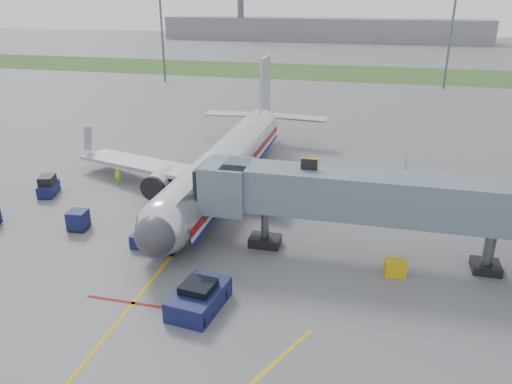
% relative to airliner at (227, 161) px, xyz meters
% --- Properties ---
extents(ground, '(400.00, 400.00, 0.00)m').
position_rel_airliner_xyz_m(ground, '(-0.00, -15.25, -2.65)').
color(ground, '#565659').
rests_on(ground, ground).
extents(grass_strip, '(300.00, 25.00, 0.01)m').
position_rel_airliner_xyz_m(grass_strip, '(-0.00, 74.75, -2.64)').
color(grass_strip, '#2D4C1E').
rests_on(grass_strip, ground).
extents(apron_markings, '(21.52, 50.00, 0.01)m').
position_rel_airliner_xyz_m(apron_markings, '(-0.00, -22.65, -2.64)').
color(apron_markings, gold).
rests_on(apron_markings, ground).
extents(airliner, '(32.10, 35.67, 10.25)m').
position_rel_airliner_xyz_m(airliner, '(0.00, 0.00, 0.00)').
color(airliner, silver).
rests_on(airliner, ground).
extents(jet_bridge, '(25.30, 4.00, 6.90)m').
position_rel_airliner_xyz_m(jet_bridge, '(12.86, -10.25, 1.82)').
color(jet_bridge, slate).
rests_on(jet_bridge, ground).
extents(light_mast_left, '(2.00, 0.44, 20.40)m').
position_rel_airliner_xyz_m(light_mast_left, '(-30.00, 54.75, 8.13)').
color(light_mast_left, '#595B60').
rests_on(light_mast_left, ground).
extents(light_mast_right, '(2.00, 0.44, 20.40)m').
position_rel_airliner_xyz_m(light_mast_right, '(25.00, 59.75, 8.13)').
color(light_mast_right, '#595B60').
rests_on(light_mast_right, ground).
extents(distant_terminal, '(120.00, 14.00, 8.00)m').
position_rel_airliner_xyz_m(distant_terminal, '(-10.00, 154.75, 1.35)').
color(distant_terminal, slate).
rests_on(distant_terminal, ground).
extents(pushback_tug, '(2.96, 4.32, 1.68)m').
position_rel_airliner_xyz_m(pushback_tug, '(4.00, -18.75, -1.94)').
color(pushback_tug, '#0E0C38').
rests_on(pushback_tug, ground).
extents(baggage_tug, '(2.08, 2.88, 1.81)m').
position_rel_airliner_xyz_m(baggage_tug, '(-15.28, -5.45, -1.84)').
color(baggage_tug, '#0E0C38').
rests_on(baggage_tug, ground).
extents(baggage_cart_a, '(1.57, 1.57, 1.54)m').
position_rel_airliner_xyz_m(baggage_cart_a, '(-8.64, -11.16, -1.86)').
color(baggage_cart_a, '#0E0C38').
rests_on(baggage_cart_a, ground).
extents(baggage_cart_b, '(2.08, 2.08, 1.95)m').
position_rel_airliner_xyz_m(baggage_cart_b, '(-4.61, -2.26, -1.65)').
color(baggage_cart_b, '#0E0C38').
rests_on(baggage_cart_b, ground).
extents(belt_loader, '(1.62, 4.76, 2.31)m').
position_rel_airliner_xyz_m(belt_loader, '(-2.50, -11.20, -2.07)').
color(belt_loader, '#0E0C38').
rests_on(belt_loader, ground).
extents(ground_power_cart, '(1.48, 1.11, 1.07)m').
position_rel_airliner_xyz_m(ground_power_cart, '(15.14, -12.25, -2.12)').
color(ground_power_cart, '#C5A00B').
rests_on(ground_power_cart, ground).
extents(ramp_worker, '(0.67, 0.53, 1.61)m').
position_rel_airliner_xyz_m(ramp_worker, '(-10.42, -1.52, -1.84)').
color(ramp_worker, '#A6E81B').
rests_on(ramp_worker, ground).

